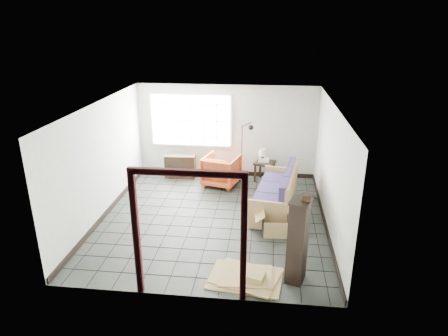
# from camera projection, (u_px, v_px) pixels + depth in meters

# --- Properties ---
(ground) EXTENTS (5.50, 5.50, 0.00)m
(ground) POSITION_uv_depth(u_px,v_px,m) (214.00, 218.00, 9.08)
(ground) COLOR black
(ground) RESTS_ON ground
(room_shell) EXTENTS (5.02, 5.52, 2.61)m
(room_shell) POSITION_uv_depth(u_px,v_px,m) (213.00, 147.00, 8.52)
(room_shell) COLOR #A6ABA4
(room_shell) RESTS_ON ground
(window_panel) EXTENTS (2.32, 0.08, 1.52)m
(window_panel) POSITION_uv_depth(u_px,v_px,m) (191.00, 120.00, 11.14)
(window_panel) COLOR silver
(window_panel) RESTS_ON ground
(doorway_trim) EXTENTS (1.80, 0.08, 2.20)m
(doorway_trim) POSITION_uv_depth(u_px,v_px,m) (188.00, 220.00, 6.09)
(doorway_trim) COLOR #340B0F
(doorway_trim) RESTS_ON ground
(futon_sofa) EXTENTS (1.16, 2.31, 0.98)m
(futon_sofa) POSITION_uv_depth(u_px,v_px,m) (278.00, 195.00, 9.42)
(futon_sofa) COLOR olive
(futon_sofa) RESTS_ON ground
(armchair) EXTENTS (1.06, 1.02, 0.91)m
(armchair) POSITION_uv_depth(u_px,v_px,m) (221.00, 169.00, 10.78)
(armchair) COLOR maroon
(armchair) RESTS_ON ground
(side_table) EXTENTS (0.65, 0.65, 0.56)m
(side_table) POSITION_uv_depth(u_px,v_px,m) (265.00, 165.00, 11.04)
(side_table) COLOR black
(side_table) RESTS_ON ground
(table_lamp) EXTENTS (0.27, 0.27, 0.36)m
(table_lamp) POSITION_uv_depth(u_px,v_px,m) (263.00, 153.00, 10.94)
(table_lamp) COLOR black
(table_lamp) RESTS_ON side_table
(projector) EXTENTS (0.30, 0.24, 0.10)m
(projector) POSITION_uv_depth(u_px,v_px,m) (264.00, 160.00, 11.02)
(projector) COLOR silver
(projector) RESTS_ON side_table
(floor_lamp) EXTENTS (0.44, 0.31, 1.69)m
(floor_lamp) POSITION_uv_depth(u_px,v_px,m) (246.00, 150.00, 10.90)
(floor_lamp) COLOR black
(floor_lamp) RESTS_ON ground
(console_shelf) EXTENTS (0.87, 0.37, 0.66)m
(console_shelf) POSITION_uv_depth(u_px,v_px,m) (180.00, 166.00, 11.34)
(console_shelf) COLOR black
(console_shelf) RESTS_ON ground
(tall_shelf) EXTENTS (0.43, 0.49, 1.52)m
(tall_shelf) POSITION_uv_depth(u_px,v_px,m) (298.00, 241.00, 6.67)
(tall_shelf) COLOR black
(tall_shelf) RESTS_ON ground
(pot) EXTENTS (0.21, 0.21, 0.12)m
(pot) POSITION_uv_depth(u_px,v_px,m) (306.00, 197.00, 6.37)
(pot) COLOR black
(pot) RESTS_ON tall_shelf
(open_box) EXTENTS (0.91, 0.50, 0.49)m
(open_box) POSITION_uv_depth(u_px,v_px,m) (275.00, 226.00, 8.38)
(open_box) COLOR #9E834C
(open_box) RESTS_ON ground
(cardboard_pile) EXTENTS (1.35, 1.11, 0.18)m
(cardboard_pile) POSITION_uv_depth(u_px,v_px,m) (247.00, 277.00, 6.93)
(cardboard_pile) COLOR #9E834C
(cardboard_pile) RESTS_ON ground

